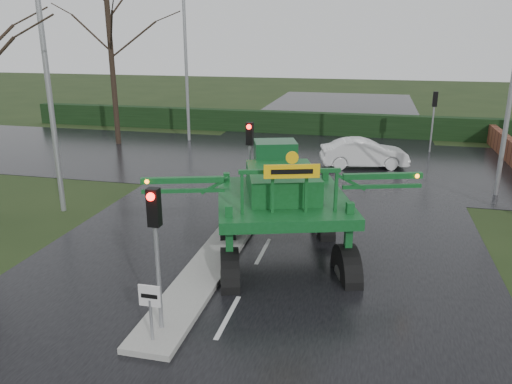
% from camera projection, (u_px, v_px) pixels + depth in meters
% --- Properties ---
extents(ground, '(140.00, 140.00, 0.00)m').
position_uv_depth(ground, '(228.00, 318.00, 12.22)').
color(ground, black).
rests_on(ground, ground).
extents(road_main, '(14.00, 80.00, 0.02)m').
position_uv_depth(road_main, '(293.00, 195.00, 21.49)').
color(road_main, black).
rests_on(road_main, ground).
extents(road_cross, '(80.00, 12.00, 0.02)m').
position_uv_depth(road_cross, '(311.00, 162.00, 27.06)').
color(road_cross, black).
rests_on(road_cross, ground).
extents(median_island, '(1.20, 10.00, 0.16)m').
position_uv_depth(median_island, '(215.00, 258.00, 15.26)').
color(median_island, gray).
rests_on(median_island, ground).
extents(hedge_row, '(44.00, 0.90, 1.50)m').
position_uv_depth(hedge_row, '(326.00, 124.00, 34.26)').
color(hedge_row, black).
rests_on(hedge_row, ground).
extents(keep_left_sign, '(0.50, 0.07, 1.35)m').
position_uv_depth(keep_left_sign, '(150.00, 304.00, 10.79)').
color(keep_left_sign, gray).
rests_on(keep_left_sign, ground).
extents(traffic_signal_near, '(0.26, 0.33, 3.52)m').
position_uv_depth(traffic_signal_near, '(155.00, 230.00, 10.78)').
color(traffic_signal_near, gray).
rests_on(traffic_signal_near, ground).
extents(traffic_signal_mid, '(0.26, 0.33, 3.52)m').
position_uv_depth(traffic_signal_mid, '(250.00, 147.00, 18.67)').
color(traffic_signal_mid, gray).
rests_on(traffic_signal_mid, ground).
extents(traffic_signal_far, '(0.26, 0.33, 3.52)m').
position_uv_depth(traffic_signal_far, '(434.00, 108.00, 28.58)').
color(traffic_signal_far, gray).
rests_on(traffic_signal_far, ground).
extents(street_light_left_near, '(3.85, 0.30, 10.00)m').
position_uv_depth(street_light_left_near, '(52.00, 53.00, 17.77)').
color(street_light_left_near, gray).
rests_on(street_light_left_near, ground).
extents(street_light_right, '(3.85, 0.30, 10.00)m').
position_uv_depth(street_light_right, '(509.00, 51.00, 19.75)').
color(street_light_right, gray).
rests_on(street_light_right, ground).
extents(street_light_left_far, '(3.85, 0.30, 10.00)m').
position_uv_depth(street_light_left_far, '(190.00, 45.00, 30.76)').
color(street_light_left_far, gray).
rests_on(street_light_left_far, ground).
extents(tree_left_far, '(7.70, 7.70, 13.26)m').
position_uv_depth(tree_left_far, '(109.00, 25.00, 29.49)').
color(tree_left_far, black).
rests_on(tree_left_far, ground).
extents(crop_sprayer, '(8.00, 6.10, 4.66)m').
position_uv_depth(crop_sprayer, '(229.00, 204.00, 13.63)').
color(crop_sprayer, black).
rests_on(crop_sprayer, ground).
extents(white_sedan, '(4.67, 2.49, 1.46)m').
position_uv_depth(white_sedan, '(363.00, 167.00, 26.05)').
color(white_sedan, silver).
rests_on(white_sedan, ground).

